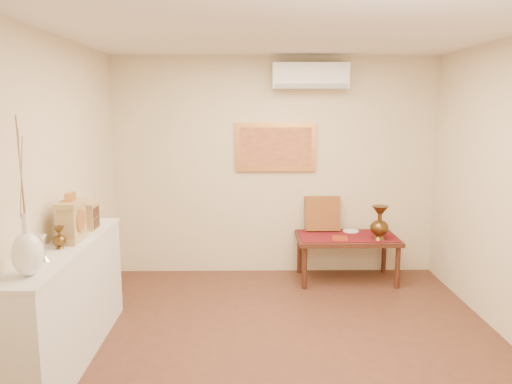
{
  "coord_description": "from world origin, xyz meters",
  "views": [
    {
      "loc": [
        -0.33,
        -3.93,
        2.09
      ],
      "look_at": [
        -0.26,
        1.15,
        1.22
      ],
      "focal_mm": 35.0,
      "sensor_mm": 36.0,
      "label": 1
    }
  ],
  "objects_px": {
    "brass_urn_tall": "(380,219)",
    "white_vase": "(23,196)",
    "low_table": "(347,241)",
    "mantel_clock": "(72,220)",
    "display_ledge": "(69,303)",
    "wooden_chest": "(88,216)"
  },
  "relations": [
    {
      "from": "display_ledge",
      "to": "mantel_clock",
      "type": "distance_m",
      "value": 0.68
    },
    {
      "from": "brass_urn_tall",
      "to": "low_table",
      "type": "distance_m",
      "value": 0.5
    },
    {
      "from": "display_ledge",
      "to": "wooden_chest",
      "type": "xyz_separation_m",
      "value": [
        0.02,
        0.55,
        0.61
      ]
    },
    {
      "from": "white_vase",
      "to": "brass_urn_tall",
      "type": "bearing_deg",
      "value": 39.16
    },
    {
      "from": "white_vase",
      "to": "mantel_clock",
      "type": "xyz_separation_m",
      "value": [
        -0.01,
        0.88,
        -0.36
      ]
    },
    {
      "from": "white_vase",
      "to": "mantel_clock",
      "type": "height_order",
      "value": "white_vase"
    },
    {
      "from": "mantel_clock",
      "to": "brass_urn_tall",
      "type": "bearing_deg",
      "value": 27.46
    },
    {
      "from": "wooden_chest",
      "to": "low_table",
      "type": "bearing_deg",
      "value": 26.58
    },
    {
      "from": "white_vase",
      "to": "wooden_chest",
      "type": "height_order",
      "value": "white_vase"
    },
    {
      "from": "display_ledge",
      "to": "low_table",
      "type": "xyz_separation_m",
      "value": [
        2.67,
        1.88,
        -0.01
      ]
    },
    {
      "from": "brass_urn_tall",
      "to": "display_ledge",
      "type": "bearing_deg",
      "value": -150.5
    },
    {
      "from": "mantel_clock",
      "to": "wooden_chest",
      "type": "distance_m",
      "value": 0.41
    },
    {
      "from": "display_ledge",
      "to": "mantel_clock",
      "type": "height_order",
      "value": "mantel_clock"
    },
    {
      "from": "wooden_chest",
      "to": "brass_urn_tall",
      "type": "bearing_deg",
      "value": 21.08
    },
    {
      "from": "mantel_clock",
      "to": "white_vase",
      "type": "bearing_deg",
      "value": -89.34
    },
    {
      "from": "brass_urn_tall",
      "to": "mantel_clock",
      "type": "relative_size",
      "value": 1.18
    },
    {
      "from": "white_vase",
      "to": "low_table",
      "type": "relative_size",
      "value": 0.89
    },
    {
      "from": "brass_urn_tall",
      "to": "white_vase",
      "type": "bearing_deg",
      "value": -140.84
    },
    {
      "from": "brass_urn_tall",
      "to": "display_ledge",
      "type": "distance_m",
      "value": 3.48
    },
    {
      "from": "white_vase",
      "to": "brass_urn_tall",
      "type": "xyz_separation_m",
      "value": [
        2.99,
        2.43,
        -0.72
      ]
    },
    {
      "from": "white_vase",
      "to": "low_table",
      "type": "xyz_separation_m",
      "value": [
        2.65,
        2.61,
        -1.03
      ]
    },
    {
      "from": "brass_urn_tall",
      "to": "wooden_chest",
      "type": "height_order",
      "value": "wooden_chest"
    }
  ]
}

